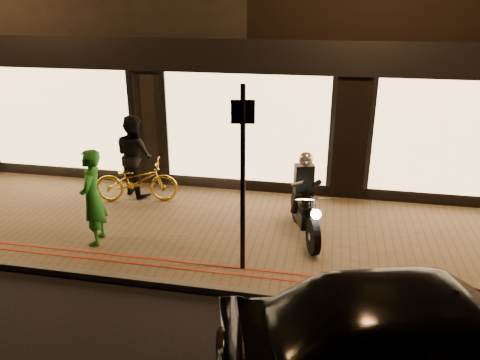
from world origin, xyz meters
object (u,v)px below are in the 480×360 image
at_px(motorcycle, 305,205).
at_px(person_green, 92,197).
at_px(sign_post, 243,172).
at_px(bicycle_gold, 136,181).
at_px(parked_car, 427,342).

relative_size(motorcycle, person_green, 1.08).
xyz_separation_m(sign_post, person_green, (-2.76, 0.37, -0.80)).
xyz_separation_m(motorcycle, sign_post, (-0.89, -1.38, 1.06)).
distance_m(motorcycle, bicycle_gold, 3.80).
distance_m(sign_post, parked_car, 3.39).
bearing_deg(parked_car, sign_post, 32.25).
height_order(person_green, parked_car, person_green).
xyz_separation_m(bicycle_gold, parked_car, (5.24, -4.40, 0.18)).
bearing_deg(bicycle_gold, parked_car, -143.12).
bearing_deg(bicycle_gold, sign_post, -142.30).
bearing_deg(motorcycle, parked_car, -83.07).
distance_m(sign_post, bicycle_gold, 3.80).
bearing_deg(person_green, parked_car, 52.47).
relative_size(bicycle_gold, person_green, 1.02).
distance_m(sign_post, person_green, 2.90).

